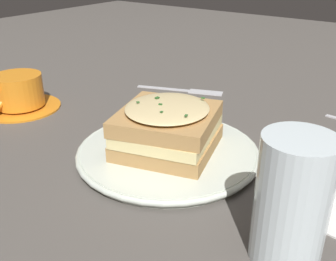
# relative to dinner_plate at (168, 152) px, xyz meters

# --- Properties ---
(ground_plane) EXTENTS (2.40, 2.40, 0.00)m
(ground_plane) POSITION_rel_dinner_plate_xyz_m (-0.02, -0.02, -0.01)
(ground_plane) COLOR #514C47
(dinner_plate) EXTENTS (0.24, 0.24, 0.01)m
(dinner_plate) POSITION_rel_dinner_plate_xyz_m (0.00, 0.00, 0.00)
(dinner_plate) COLOR silver
(dinner_plate) RESTS_ON ground_plane
(sandwich) EXTENTS (0.15, 0.15, 0.07)m
(sandwich) POSITION_rel_dinner_plate_xyz_m (-0.00, 0.00, 0.04)
(sandwich) COLOR #B2844C
(sandwich) RESTS_ON dinner_plate
(teacup_with_saucer) EXTENTS (0.14, 0.13, 0.06)m
(teacup_with_saucer) POSITION_rel_dinner_plate_xyz_m (-0.01, 0.31, 0.02)
(teacup_with_saucer) COLOR orange
(teacup_with_saucer) RESTS_ON ground_plane
(water_glass) EXTENTS (0.06, 0.06, 0.12)m
(water_glass) POSITION_rel_dinner_plate_xyz_m (-0.09, -0.19, 0.05)
(water_glass) COLOR silver
(water_glass) RESTS_ON ground_plane
(fork) EXTENTS (0.07, 0.16, 0.00)m
(fork) POSITION_rel_dinner_plate_xyz_m (0.24, 0.12, -0.01)
(fork) COLOR silver
(fork) RESTS_ON ground_plane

